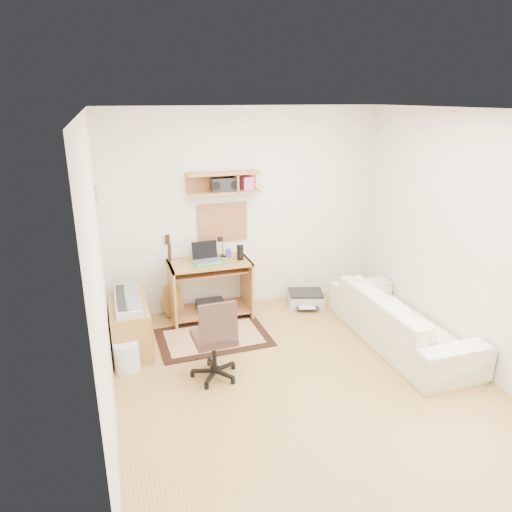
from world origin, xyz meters
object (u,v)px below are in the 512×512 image
object	(u,v)px
printer	(306,299)
sofa	(402,311)
desk	(210,289)
task_chair	(214,337)
cabinet	(130,325)

from	to	relation	value
printer	sofa	bearing A→B (deg)	-48.22
sofa	printer	bearing A→B (deg)	25.61
sofa	desk	bearing A→B (deg)	55.24
desk	task_chair	bearing A→B (deg)	-101.14
desk	printer	xyz separation A→B (m)	(1.31, -0.05, -0.29)
cabinet	sofa	bearing A→B (deg)	-15.52
cabinet	sofa	distance (m)	3.07
desk	cabinet	distance (m)	1.16
task_chair	printer	distance (m)	2.09
sofa	cabinet	bearing A→B (deg)	74.48
desk	sofa	xyz separation A→B (m)	(1.92, -1.33, 0.02)
printer	cabinet	bearing A→B (deg)	-152.56
cabinet	sofa	world-z (taller)	sofa
desk	cabinet	world-z (taller)	desk
task_chair	printer	xyz separation A→B (m)	(1.58, 1.33, -0.36)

